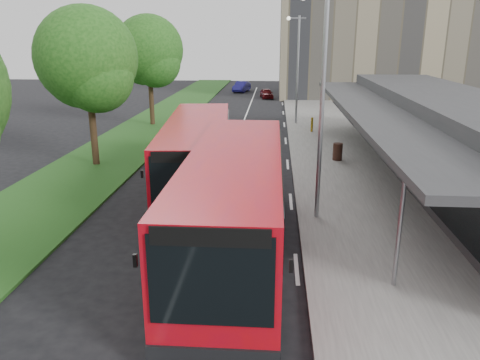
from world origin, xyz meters
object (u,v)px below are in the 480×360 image
at_px(lamp_post_far, 297,63).
at_px(car_far, 242,87).
at_px(bollard, 312,125).
at_px(car_near, 267,93).
at_px(lamp_post_near, 320,95).
at_px(litter_bin, 338,152).
at_px(tree_mid, 87,64).
at_px(bus_main, 235,202).
at_px(bus_second, 198,155).
at_px(tree_far, 149,55).

distance_m(lamp_post_far, car_far, 23.76).
height_order(bollard, car_near, bollard).
height_order(lamp_post_near, litter_bin, lamp_post_near).
bearing_deg(tree_mid, car_near, 73.79).
distance_m(lamp_post_far, bollard, 5.44).
relative_size(litter_bin, bollard, 0.91).
distance_m(bollard, car_far, 27.03).
bearing_deg(car_far, bus_main, -74.03).
relative_size(bus_second, bollard, 11.05).
distance_m(lamp_post_near, bus_main, 5.04).
relative_size(tree_far, bus_second, 0.73).
xyz_separation_m(litter_bin, car_near, (-4.48, 27.91, -0.08)).
height_order(tree_far, car_near, tree_far).
height_order(tree_mid, car_near, tree_mid).
height_order(tree_far, bollard, tree_far).
bearing_deg(lamp_post_far, tree_far, -175.13).
xyz_separation_m(lamp_post_far, bollard, (1.07, -3.46, -4.06)).
relative_size(lamp_post_near, car_far, 2.04).
bearing_deg(bus_second, litter_bin, 32.56).
bearing_deg(car_far, lamp_post_near, -70.12).
height_order(lamp_post_near, car_far, lamp_post_near).
relative_size(bus_main, bollard, 11.38).
distance_m(tree_far, car_far, 24.67).
distance_m(tree_mid, car_near, 31.06).
bearing_deg(bus_main, lamp_post_far, 83.03).
bearing_deg(bus_second, tree_far, 106.08).
relative_size(tree_far, bollard, 8.11).
xyz_separation_m(lamp_post_near, lamp_post_far, (0.00, 20.00, 0.00)).
height_order(bus_second, car_far, bus_second).
xyz_separation_m(bus_second, litter_bin, (6.86, 5.33, -1.00)).
xyz_separation_m(bus_second, car_near, (2.38, 33.25, -1.08)).
xyz_separation_m(tree_far, car_near, (8.56, 17.47, -4.83)).
bearing_deg(lamp_post_near, car_near, 94.02).
bearing_deg(lamp_post_far, bollard, -72.75).
height_order(car_near, car_far, car_far).
distance_m(bollard, car_near, 20.31).
bearing_deg(car_far, tree_mid, -86.36).
height_order(tree_far, bus_second, tree_far).
bearing_deg(car_near, tree_mid, -115.48).
height_order(tree_mid, car_far, tree_mid).
relative_size(lamp_post_near, bollard, 7.81).
height_order(tree_mid, lamp_post_far, tree_mid).
height_order(tree_mid, bus_main, tree_mid).
distance_m(bus_second, car_far, 39.43).
distance_m(lamp_post_near, lamp_post_far, 20.00).
distance_m(lamp_post_far, bus_main, 23.31).
bearing_deg(bus_main, tree_far, 110.72).
distance_m(lamp_post_near, bus_second, 6.69).
height_order(tree_mid, tree_far, tree_far).
xyz_separation_m(tree_mid, car_near, (8.56, 29.47, -4.78)).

